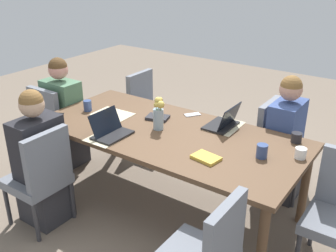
{
  "coord_description": "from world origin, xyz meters",
  "views": [
    {
      "loc": [
        1.75,
        -2.5,
        2.16
      ],
      "look_at": [
        0.0,
        0.0,
        0.81
      ],
      "focal_mm": 41.9,
      "sensor_mm": 36.0,
      "label": 1
    }
  ],
  "objects_px": {
    "dining_table": "(168,138)",
    "phone_black": "(57,116)",
    "person_head_left_left_near": "(64,119)",
    "chair_far_left_far": "(278,144)",
    "laptop_far_left_far": "(223,123)",
    "coffee_mug_centre_right": "(296,138)",
    "person_far_left_far": "(283,145)",
    "laptop_near_left_mid": "(110,131)",
    "coffee_mug_centre_left": "(88,106)",
    "chair_far_right_near": "(148,107)",
    "book_red_cover": "(158,117)",
    "chair_near_left_mid": "(41,174)",
    "book_blue_cover": "(206,158)",
    "person_near_left_mid": "(41,165)",
    "phone_silver": "(192,115)",
    "coffee_mug_near_left": "(262,151)",
    "chair_head_left_left_near": "(55,122)",
    "coffee_mug_near_right": "(301,153)",
    "flower_vase": "(159,114)"
  },
  "relations": [
    {
      "from": "phone_black",
      "to": "laptop_near_left_mid",
      "type": "bearing_deg",
      "value": -117.66
    },
    {
      "from": "flower_vase",
      "to": "coffee_mug_near_right",
      "type": "distance_m",
      "value": 1.19
    },
    {
      "from": "chair_far_right_near",
      "to": "phone_black",
      "type": "xyz_separation_m",
      "value": [
        -0.14,
        -1.2,
        0.26
      ]
    },
    {
      "from": "coffee_mug_centre_right",
      "to": "chair_far_right_near",
      "type": "bearing_deg",
      "value": 166.35
    },
    {
      "from": "coffee_mug_centre_right",
      "to": "person_far_left_far",
      "type": "bearing_deg",
      "value": 120.13
    },
    {
      "from": "chair_near_left_mid",
      "to": "person_near_left_mid",
      "type": "xyz_separation_m",
      "value": [
        -0.07,
        0.06,
        0.03
      ]
    },
    {
      "from": "coffee_mug_centre_left",
      "to": "phone_black",
      "type": "height_order",
      "value": "coffee_mug_centre_left"
    },
    {
      "from": "coffee_mug_centre_left",
      "to": "person_far_left_far",
      "type": "bearing_deg",
      "value": 26.03
    },
    {
      "from": "person_near_left_mid",
      "to": "phone_black",
      "type": "xyz_separation_m",
      "value": [
        -0.27,
        0.44,
        0.23
      ]
    },
    {
      "from": "chair_head_left_left_near",
      "to": "person_near_left_mid",
      "type": "distance_m",
      "value": 0.99
    },
    {
      "from": "chair_head_left_left_near",
      "to": "chair_far_left_far",
      "type": "relative_size",
      "value": 1.0
    },
    {
      "from": "phone_silver",
      "to": "coffee_mug_centre_left",
      "type": "bearing_deg",
      "value": 154.14
    },
    {
      "from": "chair_far_left_far",
      "to": "coffee_mug_near_left",
      "type": "xyz_separation_m",
      "value": [
        0.15,
        -0.81,
        0.31
      ]
    },
    {
      "from": "chair_near_left_mid",
      "to": "book_blue_cover",
      "type": "distance_m",
      "value": 1.37
    },
    {
      "from": "person_near_left_mid",
      "to": "chair_far_left_far",
      "type": "height_order",
      "value": "person_near_left_mid"
    },
    {
      "from": "chair_head_left_left_near",
      "to": "coffee_mug_near_right",
      "type": "bearing_deg",
      "value": 5.08
    },
    {
      "from": "person_far_left_far",
      "to": "coffee_mug_centre_right",
      "type": "distance_m",
      "value": 0.48
    },
    {
      "from": "dining_table",
      "to": "book_red_cover",
      "type": "bearing_deg",
      "value": 144.04
    },
    {
      "from": "person_near_left_mid",
      "to": "coffee_mug_centre_left",
      "type": "relative_size",
      "value": 11.46
    },
    {
      "from": "book_blue_cover",
      "to": "coffee_mug_near_right",
      "type": "bearing_deg",
      "value": 45.47
    },
    {
      "from": "person_far_left_far",
      "to": "phone_black",
      "type": "bearing_deg",
      "value": -148.93
    },
    {
      "from": "laptop_far_left_far",
      "to": "coffee_mug_centre_right",
      "type": "height_order",
      "value": "laptop_far_left_far"
    },
    {
      "from": "person_near_left_mid",
      "to": "book_red_cover",
      "type": "distance_m",
      "value": 1.1
    },
    {
      "from": "laptop_far_left_far",
      "to": "phone_silver",
      "type": "distance_m",
      "value": 0.38
    },
    {
      "from": "person_head_left_left_near",
      "to": "flower_vase",
      "type": "bearing_deg",
      "value": -1.5
    },
    {
      "from": "laptop_near_left_mid",
      "to": "phone_black",
      "type": "relative_size",
      "value": 2.13
    },
    {
      "from": "coffee_mug_near_left",
      "to": "dining_table",
      "type": "bearing_deg",
      "value": -178.63
    },
    {
      "from": "book_red_cover",
      "to": "phone_silver",
      "type": "relative_size",
      "value": 1.33
    },
    {
      "from": "dining_table",
      "to": "person_head_left_left_near",
      "type": "relative_size",
      "value": 1.95
    },
    {
      "from": "dining_table",
      "to": "phone_black",
      "type": "xyz_separation_m",
      "value": [
        -1.04,
        -0.32,
        0.07
      ]
    },
    {
      "from": "chair_far_right_near",
      "to": "coffee_mug_centre_left",
      "type": "xyz_separation_m",
      "value": [
        -0.01,
        -0.93,
        0.31
      ]
    },
    {
      "from": "person_head_left_left_near",
      "to": "chair_far_left_far",
      "type": "xyz_separation_m",
      "value": [
        2.08,
        0.8,
        -0.03
      ]
    },
    {
      "from": "phone_silver",
      "to": "coffee_mug_near_left",
      "type": "bearing_deg",
      "value": -80.36
    },
    {
      "from": "person_far_left_far",
      "to": "laptop_near_left_mid",
      "type": "bearing_deg",
      "value": -134.97
    },
    {
      "from": "person_near_left_mid",
      "to": "coffee_mug_centre_right",
      "type": "relative_size",
      "value": 14.01
    },
    {
      "from": "chair_far_left_far",
      "to": "person_far_left_far",
      "type": "relative_size",
      "value": 0.75
    },
    {
      "from": "chair_head_left_left_near",
      "to": "laptop_near_left_mid",
      "type": "height_order",
      "value": "laptop_near_left_mid"
    },
    {
      "from": "chair_far_right_near",
      "to": "book_red_cover",
      "type": "xyz_separation_m",
      "value": [
        0.66,
        -0.7,
        0.27
      ]
    },
    {
      "from": "flower_vase",
      "to": "phone_black",
      "type": "height_order",
      "value": "flower_vase"
    },
    {
      "from": "person_near_left_mid",
      "to": "coffee_mug_near_right",
      "type": "bearing_deg",
      "value": 27.06
    },
    {
      "from": "person_head_left_left_near",
      "to": "chair_far_right_near",
      "type": "height_order",
      "value": "person_head_left_left_near"
    },
    {
      "from": "laptop_near_left_mid",
      "to": "phone_black",
      "type": "height_order",
      "value": "laptop_near_left_mid"
    },
    {
      "from": "flower_vase",
      "to": "phone_black",
      "type": "bearing_deg",
      "value": -161.51
    },
    {
      "from": "person_head_left_left_near",
      "to": "coffee_mug_near_right",
      "type": "distance_m",
      "value": 2.48
    },
    {
      "from": "chair_far_right_near",
      "to": "book_red_cover",
      "type": "height_order",
      "value": "chair_far_right_near"
    },
    {
      "from": "book_red_cover",
      "to": "phone_silver",
      "type": "xyz_separation_m",
      "value": [
        0.21,
        0.26,
        -0.01
      ]
    },
    {
      "from": "coffee_mug_near_left",
      "to": "person_near_left_mid",
      "type": "bearing_deg",
      "value": -153.92
    },
    {
      "from": "chair_far_right_near",
      "to": "coffee_mug_near_right",
      "type": "relative_size",
      "value": 10.62
    },
    {
      "from": "flower_vase",
      "to": "laptop_near_left_mid",
      "type": "relative_size",
      "value": 0.91
    },
    {
      "from": "dining_table",
      "to": "phone_black",
      "type": "relative_size",
      "value": 15.52
    }
  ]
}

